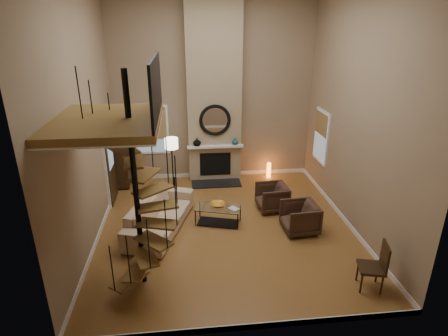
{
  "coord_description": "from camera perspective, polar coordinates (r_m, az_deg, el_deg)",
  "views": [
    {
      "loc": [
        -0.9,
        -7.82,
        4.72
      ],
      "look_at": [
        0.0,
        0.4,
        1.4
      ],
      "focal_mm": 29.77,
      "sensor_mm": 36.0,
      "label": 1
    }
  ],
  "objects": [
    {
      "name": "chimney_breast",
      "position": [
        11.09,
        -1.53,
        11.64
      ],
      "size": [
        1.6,
        0.38,
        5.5
      ],
      "primitive_type": "cube",
      "color": "tan",
      "rests_on": "ground"
    },
    {
      "name": "book",
      "position": [
        9.01,
        1.41,
        -6.31
      ],
      "size": [
        0.29,
        0.3,
        0.02
      ],
      "primitive_type": "imported",
      "rotation": [
        0.0,
        0.0,
        0.66
      ],
      "color": "gray",
      "rests_on": "coffee_table"
    },
    {
      "name": "hearth",
      "position": [
        11.44,
        -1.19,
        -2.39
      ],
      "size": [
        1.5,
        0.6,
        0.04
      ],
      "primitive_type": "cube",
      "color": "black",
      "rests_on": "ground"
    },
    {
      "name": "hutch",
      "position": [
        11.44,
        -15.39,
        1.81
      ],
      "size": [
        0.38,
        0.8,
        1.79
      ],
      "primitive_type": "cube",
      "color": "black",
      "rests_on": "ground"
    },
    {
      "name": "window_back",
      "position": [
        11.51,
        -11.06,
        5.85
      ],
      "size": [
        1.02,
        0.06,
        1.52
      ],
      "color": "white",
      "rests_on": "back_wall"
    },
    {
      "name": "front_wall",
      "position": [
        5.06,
        4.52,
        -1.11
      ],
      "size": [
        6.0,
        0.02,
        5.5
      ],
      "primitive_type": "cube",
      "color": "#967F61",
      "rests_on": "ground"
    },
    {
      "name": "sofa",
      "position": [
        9.09,
        -9.82,
        -6.9
      ],
      "size": [
        1.68,
        2.68,
        0.73
      ],
      "primitive_type": "imported",
      "rotation": [
        0.0,
        0.0,
        1.27
      ],
      "color": "#CCB08D",
      "rests_on": "ground"
    },
    {
      "name": "floor_lamp",
      "position": [
        10.37,
        -8.06,
        3.07
      ],
      "size": [
        0.37,
        0.37,
        1.7
      ],
      "color": "black",
      "rests_on": "ground"
    },
    {
      "name": "baseboard_back",
      "position": [
        12.03,
        -1.48,
        -0.92
      ],
      "size": [
        6.0,
        0.02,
        0.12
      ],
      "primitive_type": "cube",
      "color": "white",
      "rests_on": "ground"
    },
    {
      "name": "vase_left",
      "position": [
        11.18,
        -4.17,
        4.02
      ],
      "size": [
        0.24,
        0.24,
        0.25
      ],
      "primitive_type": "imported",
      "color": "black",
      "rests_on": "mantel"
    },
    {
      "name": "bowl",
      "position": [
        9.14,
        -0.94,
        -5.64
      ],
      "size": [
        0.36,
        0.36,
        0.09
      ],
      "primitive_type": "imported",
      "color": "orange",
      "rests_on": "coffee_table"
    },
    {
      "name": "spiral_stair",
      "position": [
        6.76,
        -13.14,
        -4.48
      ],
      "size": [
        1.47,
        1.47,
        4.06
      ],
      "color": "black",
      "rests_on": "ground"
    },
    {
      "name": "accent_lamp",
      "position": [
        11.92,
        6.88,
        -0.32
      ],
      "size": [
        0.13,
        0.13,
        0.48
      ],
      "primitive_type": "cylinder",
      "color": "orange",
      "rests_on": "ground"
    },
    {
      "name": "side_chair",
      "position": [
        7.59,
        22.4,
        -13.53
      ],
      "size": [
        0.55,
        0.55,
        0.97
      ],
      "color": "black",
      "rests_on": "ground"
    },
    {
      "name": "vase_right",
      "position": [
        11.28,
        1.69,
        4.13
      ],
      "size": [
        0.2,
        0.2,
        0.21
      ],
      "primitive_type": "imported",
      "color": "#184C55",
      "rests_on": "mantel"
    },
    {
      "name": "baseboard_front",
      "position": [
        6.59,
        3.76,
        -23.14
      ],
      "size": [
        6.0,
        0.02,
        0.12
      ],
      "primitive_type": "cube",
      "color": "white",
      "rests_on": "ground"
    },
    {
      "name": "loft",
      "position": [
        6.3,
        -16.66,
        7.34
      ],
      "size": [
        1.7,
        2.2,
        1.09
      ],
      "color": "brown",
      "rests_on": "left_wall"
    },
    {
      "name": "coffee_table",
      "position": [
        9.19,
        -0.9,
        -6.97
      ],
      "size": [
        1.19,
        0.83,
        0.43
      ],
      "color": "silver",
      "rests_on": "ground"
    },
    {
      "name": "entry_door",
      "position": [
        10.5,
        -17.12,
        0.4
      ],
      "size": [
        0.1,
        1.05,
        2.16
      ],
      "color": "white",
      "rests_on": "ground"
    },
    {
      "name": "firebox",
      "position": [
        11.5,
        -1.34,
        0.61
      ],
      "size": [
        0.95,
        0.02,
        0.72
      ],
      "primitive_type": "cube",
      "color": "black",
      "rests_on": "chimney_breast"
    },
    {
      "name": "left_wall",
      "position": [
        8.33,
        -20.8,
        6.78
      ],
      "size": [
        0.02,
        6.5,
        5.5
      ],
      "primitive_type": "cube",
      "color": "#967F61",
      "rests_on": "ground"
    },
    {
      "name": "armchair_far",
      "position": [
        9.07,
        12.01,
        -7.43
      ],
      "size": [
        0.85,
        0.83,
        0.73
      ],
      "primitive_type": "imported",
      "rotation": [
        0.0,
        0.0,
        -1.51
      ],
      "color": "#412A1E",
      "rests_on": "ground"
    },
    {
      "name": "mirror_disc",
      "position": [
        11.06,
        -1.4,
        7.36
      ],
      "size": [
        0.8,
        0.01,
        0.8
      ],
      "primitive_type": "cylinder",
      "rotation": [
        1.57,
        0.0,
        0.0
      ],
      "color": "white",
      "rests_on": "chimney_breast"
    },
    {
      "name": "mirror_frame",
      "position": [
        11.05,
        -1.39,
        7.35
      ],
      "size": [
        0.94,
        0.1,
        0.94
      ],
      "primitive_type": "torus",
      "rotation": [
        1.57,
        0.0,
        0.0
      ],
      "color": "black",
      "rests_on": "chimney_breast"
    },
    {
      "name": "baseboard_left",
      "position": [
        9.34,
        -18.53,
        -9.33
      ],
      "size": [
        0.02,
        6.5,
        0.12
      ],
      "primitive_type": "cube",
      "color": "white",
      "rests_on": "ground"
    },
    {
      "name": "mantel",
      "position": [
        11.22,
        -1.33,
        3.31
      ],
      "size": [
        1.7,
        0.18,
        0.06
      ],
      "primitive_type": "cube",
      "color": "white",
      "rests_on": "chimney_breast"
    },
    {
      "name": "back_wall",
      "position": [
        11.28,
        -1.61,
        11.81
      ],
      "size": [
        6.0,
        0.02,
        5.5
      ],
      "primitive_type": "cube",
      "color": "#967F61",
      "rests_on": "ground"
    },
    {
      "name": "baseboard_right",
      "position": [
        9.9,
        17.89,
        -7.37
      ],
      "size": [
        0.02,
        6.5,
        0.12
      ],
      "primitive_type": "cube",
      "color": "white",
      "rests_on": "ground"
    },
    {
      "name": "window_right",
      "position": [
        11.0,
        14.7,
        4.82
      ],
      "size": [
        0.06,
        1.02,
        1.52
      ],
      "color": "white",
      "rests_on": "right_wall"
    },
    {
      "name": "ground",
      "position": [
        9.18,
        0.28,
        -9.1
      ],
      "size": [
        6.0,
        6.5,
        0.01
      ],
      "primitive_type": "cube",
      "color": "#A67235",
      "rests_on": "ground"
    },
    {
      "name": "armchair_near",
      "position": [
        9.92,
        7.78,
        -4.45
      ],
      "size": [
        0.83,
        0.81,
        0.7
      ],
      "primitive_type": "imported",
      "rotation": [
        0.0,
        0.0,
        -1.5
      ],
      "color": "#412A1E",
      "rests_on": "ground"
    },
    {
      "name": "right_wall",
      "position": [
        8.96,
        19.94,
        7.87
      ],
      "size": [
        0.02,
        6.5,
        5.5
      ],
      "primitive_type": "cube",
      "color": "#967F61",
      "rests_on": "ground"
    }
  ]
}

